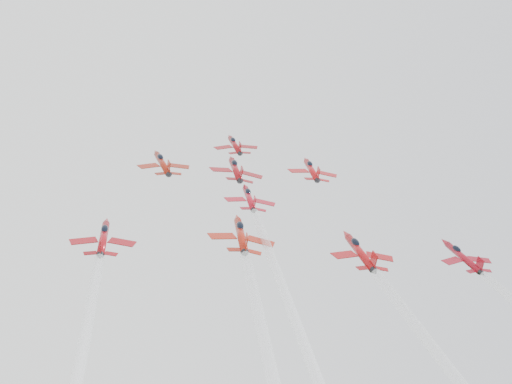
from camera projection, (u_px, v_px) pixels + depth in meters
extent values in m
cylinder|color=maroon|center=(235.00, 146.00, 145.61)|extent=(1.06, 8.28, 6.81)
cone|color=maroon|center=(230.00, 136.00, 150.88)|extent=(1.06, 2.33, 2.15)
cone|color=black|center=(241.00, 155.00, 140.76)|extent=(1.06, 1.57, 1.55)
ellipsoid|color=black|center=(233.00, 140.00, 147.43)|extent=(0.97, 2.21, 2.00)
cube|color=maroon|center=(223.00, 146.00, 144.21)|extent=(3.94, 2.50, 1.15)
cube|color=maroon|center=(248.00, 148.00, 145.65)|extent=(3.94, 2.50, 1.15)
cube|color=maroon|center=(240.00, 147.00, 141.39)|extent=(0.12, 2.57, 2.60)
cube|color=maroon|center=(233.00, 152.00, 141.25)|extent=(1.89, 1.23, 0.66)
cube|color=maroon|center=(246.00, 154.00, 142.00)|extent=(1.89, 1.23, 0.66)
cylinder|color=maroon|center=(163.00, 164.00, 127.68)|extent=(1.11, 8.59, 7.07)
cone|color=maroon|center=(159.00, 153.00, 133.16)|extent=(1.11, 2.42, 2.23)
cone|color=black|center=(166.00, 176.00, 122.66)|extent=(1.11, 1.63, 1.61)
ellipsoid|color=black|center=(162.00, 157.00, 129.57)|extent=(1.00, 2.30, 2.08)
cube|color=maroon|center=(148.00, 165.00, 126.23)|extent=(4.09, 2.59, 1.19)
cube|color=maroon|center=(178.00, 167.00, 127.73)|extent=(4.09, 2.59, 1.19)
cube|color=maroon|center=(166.00, 167.00, 123.31)|extent=(0.12, 2.66, 2.70)
cube|color=maroon|center=(158.00, 173.00, 123.16)|extent=(1.96, 1.28, 0.68)
cube|color=maroon|center=(174.00, 174.00, 123.94)|extent=(1.96, 1.28, 0.68)
cylinder|color=maroon|center=(236.00, 170.00, 131.62)|extent=(1.18, 9.19, 7.56)
cone|color=maroon|center=(229.00, 158.00, 137.48)|extent=(1.18, 2.59, 2.39)
cone|color=black|center=(243.00, 182.00, 126.24)|extent=(1.18, 1.75, 1.73)
ellipsoid|color=black|center=(234.00, 163.00, 133.64)|extent=(1.08, 2.46, 2.22)
cube|color=maroon|center=(221.00, 171.00, 130.07)|extent=(4.38, 2.77, 1.28)
cube|color=maroon|center=(252.00, 174.00, 131.68)|extent=(4.38, 2.77, 1.28)
cube|color=maroon|center=(242.00, 173.00, 126.94)|extent=(0.13, 2.85, 2.89)
cube|color=maroon|center=(233.00, 179.00, 126.79)|extent=(2.10, 1.37, 0.73)
cube|color=maroon|center=(249.00, 181.00, 127.62)|extent=(2.10, 1.37, 0.73)
cylinder|color=#B31115|center=(312.00, 171.00, 139.45)|extent=(1.16, 9.00, 7.41)
cone|color=#B31115|center=(302.00, 159.00, 145.19)|extent=(1.16, 2.54, 2.34)
cone|color=black|center=(321.00, 182.00, 134.18)|extent=(1.16, 1.71, 1.69)
ellipsoid|color=black|center=(309.00, 164.00, 141.43)|extent=(1.05, 2.41, 2.18)
cube|color=#B31115|center=(299.00, 171.00, 137.93)|extent=(4.29, 2.72, 1.25)
cube|color=#B31115|center=(327.00, 174.00, 139.50)|extent=(4.29, 2.72, 1.25)
cube|color=#B31115|center=(320.00, 173.00, 134.87)|extent=(0.13, 2.79, 2.83)
cube|color=#B31115|center=(312.00, 179.00, 134.72)|extent=(2.06, 1.34, 0.72)
cube|color=#B31115|center=(327.00, 180.00, 135.53)|extent=(2.06, 1.34, 0.72)
cylinder|color=#B31121|center=(249.00, 199.00, 119.50)|extent=(1.02, 7.95, 6.54)
cone|color=#B31121|center=(242.00, 186.00, 124.57)|extent=(1.02, 2.24, 2.07)
cone|color=black|center=(256.00, 212.00, 114.85)|extent=(1.02, 1.51, 1.49)
ellipsoid|color=black|center=(247.00, 191.00, 121.25)|extent=(0.93, 2.13, 1.92)
cube|color=#B31121|center=(236.00, 200.00, 118.16)|extent=(3.79, 2.40, 1.11)
cube|color=#B31121|center=(265.00, 202.00, 119.55)|extent=(3.79, 2.40, 1.11)
cube|color=#B31121|center=(256.00, 203.00, 115.45)|extent=(0.11, 2.46, 2.50)
cube|color=#B31121|center=(247.00, 209.00, 115.32)|extent=(1.82, 1.18, 0.63)
cube|color=#B31121|center=(263.00, 210.00, 116.04)|extent=(1.82, 1.18, 0.63)
cylinder|color=white|center=(345.00, 372.00, 77.12)|extent=(1.30, 66.67, 52.64)
cylinder|color=#9F0F16|center=(103.00, 239.00, 96.24)|extent=(1.04, 8.05, 6.62)
cone|color=#9F0F16|center=(102.00, 221.00, 101.37)|extent=(1.04, 2.27, 2.09)
cone|color=black|center=(105.00, 257.00, 91.53)|extent=(1.04, 1.53, 1.51)
ellipsoid|color=black|center=(103.00, 229.00, 98.01)|extent=(0.94, 2.15, 1.94)
cube|color=#9F0F16|center=(84.00, 240.00, 94.88)|extent=(3.83, 2.43, 1.12)
cube|color=#9F0F16|center=(123.00, 243.00, 96.29)|extent=(3.83, 2.43, 1.12)
cube|color=#9F0F16|center=(105.00, 245.00, 92.14)|extent=(0.11, 2.49, 2.53)
cube|color=#9F0F16|center=(94.00, 253.00, 92.01)|extent=(1.84, 1.20, 0.64)
cube|color=#9F0F16|center=(115.00, 254.00, 92.74)|extent=(1.84, 1.20, 0.64)
cylinder|color=#B02110|center=(241.00, 236.00, 105.10)|extent=(1.18, 9.14, 7.52)
cone|color=#B02110|center=(232.00, 217.00, 110.93)|extent=(1.18, 2.58, 2.38)
cone|color=black|center=(250.00, 255.00, 99.75)|extent=(1.18, 1.73, 1.72)
ellipsoid|color=black|center=(238.00, 225.00, 107.11)|extent=(1.07, 2.44, 2.21)
cube|color=#B02110|center=(223.00, 237.00, 103.56)|extent=(4.35, 2.76, 1.27)
cube|color=#B02110|center=(261.00, 240.00, 105.15)|extent=(4.35, 2.76, 1.27)
cube|color=#B02110|center=(249.00, 242.00, 100.44)|extent=(0.13, 2.83, 2.87)
cube|color=#B02110|center=(238.00, 251.00, 100.29)|extent=(2.09, 1.36, 0.73)
cube|color=#B02110|center=(258.00, 252.00, 101.12)|extent=(2.09, 1.36, 0.73)
cylinder|color=#A50F13|center=(360.00, 253.00, 107.14)|extent=(1.17, 9.07, 7.46)
cone|color=#A50F13|center=(346.00, 234.00, 112.92)|extent=(1.17, 2.56, 2.36)
cone|color=black|center=(375.00, 272.00, 101.83)|extent=(1.17, 1.72, 1.70)
ellipsoid|color=black|center=(355.00, 242.00, 109.13)|extent=(1.06, 2.43, 2.19)
cube|color=#A50F13|center=(344.00, 255.00, 105.61)|extent=(4.32, 2.74, 1.26)
cube|color=#A50F13|center=(380.00, 257.00, 107.19)|extent=(4.32, 2.74, 1.26)
cube|color=#A50F13|center=(374.00, 260.00, 102.52)|extent=(0.13, 2.81, 2.85)
cube|color=#A50F13|center=(363.00, 268.00, 102.37)|extent=(2.07, 1.35, 0.72)
cube|color=#A50F13|center=(382.00, 269.00, 103.19)|extent=(2.07, 1.35, 0.72)
cylinder|color=maroon|center=(463.00, 258.00, 112.47)|extent=(1.02, 7.90, 6.50)
cone|color=maroon|center=(447.00, 242.00, 117.51)|extent=(1.02, 2.23, 2.05)
cone|color=black|center=(480.00, 274.00, 107.85)|extent=(1.02, 1.50, 1.48)
ellipsoid|color=black|center=(458.00, 249.00, 114.21)|extent=(0.92, 2.11, 1.91)
cube|color=maroon|center=(452.00, 259.00, 111.14)|extent=(3.76, 2.38, 1.10)
cube|color=maroon|center=(479.00, 261.00, 112.52)|extent=(3.76, 2.38, 1.10)
cube|color=maroon|center=(478.00, 264.00, 108.45)|extent=(0.11, 2.45, 2.48)
cube|color=maroon|center=(469.00, 270.00, 108.32)|extent=(1.81, 1.18, 0.63)
cube|color=maroon|center=(484.00, 271.00, 109.03)|extent=(1.81, 1.18, 0.63)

